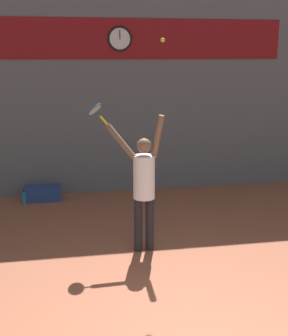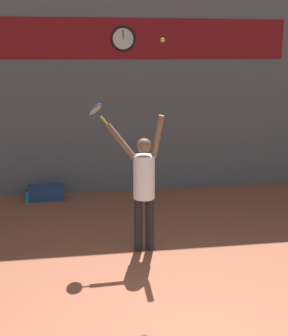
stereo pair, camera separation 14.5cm
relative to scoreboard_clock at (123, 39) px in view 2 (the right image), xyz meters
name	(u,v)px [view 2 (the right image)]	position (x,y,z in m)	size (l,w,h in m)	color
back_wall	(124,80)	(0.03, 0.08, -0.86)	(18.00, 0.10, 5.00)	slate
sponsor_banner	(124,39)	(0.03, 0.02, 0.00)	(7.15, 0.02, 0.85)	maroon
scoreboard_clock	(123,39)	(0.00, 0.00, 0.00)	(0.53, 0.05, 0.53)	white
tennis_player	(144,182)	(-0.10, -3.32, -2.23)	(0.88, 0.52, 2.18)	black
tennis_racket	(96,111)	(-0.78, -2.90, -1.16)	(0.38, 0.36, 0.35)	yellow
tennis_ball	(163,40)	(0.16, -3.42, -0.11)	(0.06, 0.06, 0.06)	#CCDB2D
water_bottle	(27,197)	(-2.12, -0.54, -3.22)	(0.08, 0.08, 0.29)	#198CCC
equipment_bag	(46,193)	(-1.74, -0.44, -3.19)	(0.75, 0.27, 0.34)	navy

